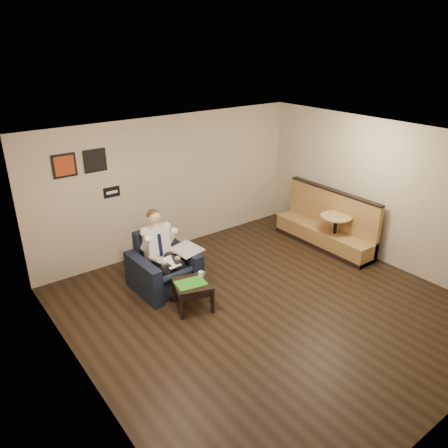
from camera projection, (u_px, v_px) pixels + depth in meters
ground at (266, 307)px, 7.35m from camera, size 6.00×6.00×0.00m
wall_back at (171, 184)px, 8.99m from camera, size 6.00×0.02×2.80m
wall_left at (82, 295)px, 5.13m from camera, size 0.02×6.00×2.80m
wall_right at (384, 193)px, 8.45m from camera, size 0.02×6.00×2.80m
ceiling at (274, 143)px, 6.24m from camera, size 6.00×6.00×0.02m
seating_sign at (112, 192)px, 8.22m from camera, size 0.32×0.02×0.20m
art_print_left at (64, 166)px, 7.52m from camera, size 0.42×0.03×0.42m
art_print_right at (95, 161)px, 7.83m from camera, size 0.42×0.03×0.42m
armchair at (164, 263)px, 7.75m from camera, size 1.06×1.06×1.00m
seated_man at (167, 256)px, 7.58m from camera, size 0.68×1.00×1.37m
lap_papers at (171, 262)px, 7.53m from camera, size 0.26×0.35×0.01m
newspaper at (187, 249)px, 7.84m from camera, size 0.48×0.58×0.01m
side_table at (193, 295)px, 7.26m from camera, size 0.73×0.73×0.48m
green_folder at (191, 283)px, 7.14m from camera, size 0.53×0.41×0.01m
coffee_mug at (201, 274)px, 7.32m from camera, size 0.11×0.11×0.10m
smartphone at (192, 277)px, 7.33m from camera, size 0.17×0.13×0.01m
banquette at (325, 220)px, 9.30m from camera, size 0.56×2.36×1.21m
cafe_table at (334, 234)px, 9.14m from camera, size 0.80×0.80×0.80m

